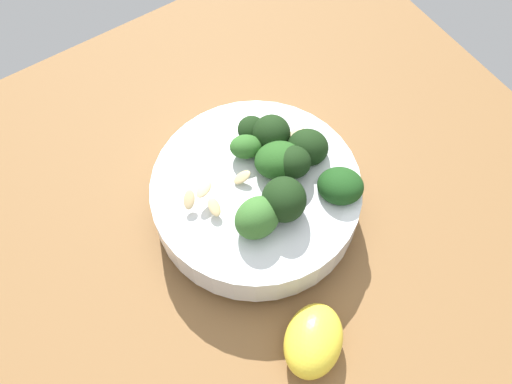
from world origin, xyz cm
name	(u,v)px	position (x,y,z in cm)	size (l,w,h in cm)	color
ground_plane	(259,280)	(0.00, 0.00, -1.84)	(71.29, 71.29, 3.68)	brown
bowl_of_broccoli	(261,192)	(-3.78, -5.34, 3.85)	(19.44, 19.44, 10.22)	white
lemon_wedge	(318,338)	(-0.45, 8.30, 2.00)	(6.62, 4.91, 4.00)	yellow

